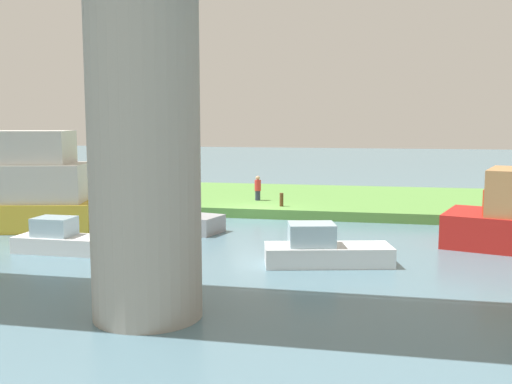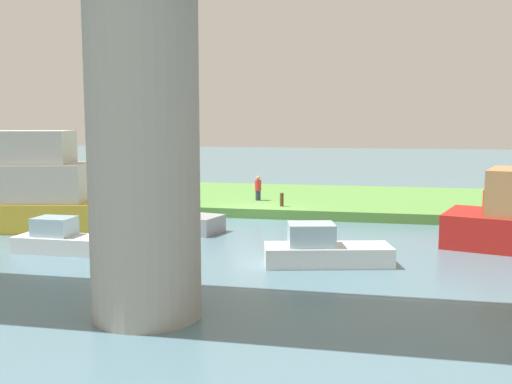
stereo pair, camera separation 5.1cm
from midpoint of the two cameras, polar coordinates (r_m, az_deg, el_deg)
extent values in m
plane|color=slate|center=(29.81, 0.22, -2.64)|extent=(160.00, 160.00, 0.00)
cube|color=#5B9342|center=(35.61, 2.16, -0.67)|extent=(80.00, 12.00, 0.50)
cylinder|color=#9E998E|center=(14.75, -10.80, 6.12)|extent=(2.77, 2.77, 9.55)
cylinder|color=#2D334C|center=(33.04, 0.25, -0.34)|extent=(0.29, 0.29, 0.55)
cylinder|color=red|center=(32.97, 0.25, 0.65)|extent=(0.51, 0.51, 0.60)
sphere|color=tan|center=(32.93, 0.25, 1.38)|extent=(0.24, 0.24, 0.24)
cylinder|color=brown|center=(30.73, 2.56, -0.75)|extent=(0.20, 0.20, 0.71)
cube|color=beige|center=(29.32, -23.43, 0.86)|extent=(8.19, 4.62, 1.72)
cube|color=beige|center=(28.94, -22.20, 4.05)|extent=(5.27, 3.51, 1.50)
cube|color=#D84C2D|center=(24.93, 23.54, -0.84)|extent=(2.29, 2.44, 1.00)
cube|color=#99999E|center=(27.06, -8.40, -2.87)|extent=(5.22, 2.87, 0.77)
cube|color=silver|center=(27.31, -9.58, -1.05)|extent=(2.06, 1.79, 0.88)
cube|color=white|center=(20.57, 7.06, -6.09)|extent=(4.60, 2.49, 0.68)
cube|color=silver|center=(20.34, 5.47, -4.12)|extent=(1.81, 1.56, 0.77)
cube|color=white|center=(23.40, -17.77, -4.85)|extent=(4.00, 1.47, 0.62)
cube|color=silver|center=(23.55, -18.94, -3.18)|extent=(1.45, 1.15, 0.71)
camera|label=1|loc=(0.03, -89.94, 0.01)|focal=41.15mm
camera|label=2|loc=(0.03, 90.06, -0.01)|focal=41.15mm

